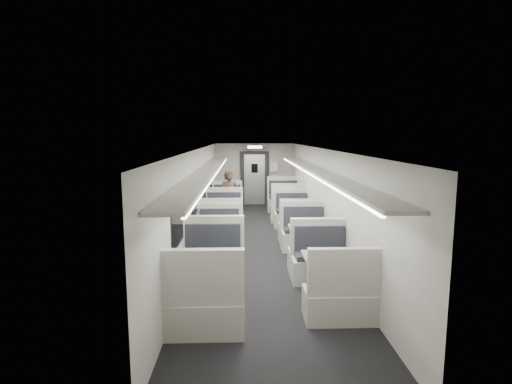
{
  "coord_description": "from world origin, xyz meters",
  "views": [
    {
      "loc": [
        -0.43,
        -9.51,
        2.73
      ],
      "look_at": [
        -0.09,
        1.25,
        1.18
      ],
      "focal_mm": 28.0,
      "sensor_mm": 36.0,
      "label": 1
    }
  ],
  "objects": [
    {
      "name": "wall_notice",
      "position": [
        0.75,
        5.92,
        1.5
      ],
      "size": [
        0.32,
        0.02,
        0.4
      ],
      "primitive_type": "cube",
      "color": "white",
      "rests_on": "room"
    },
    {
      "name": "booth_right_d",
      "position": [
        1.0,
        -3.14,
        0.39
      ],
      "size": [
        1.06,
        2.16,
        1.15
      ],
      "color": "#B1AFA6",
      "rests_on": "room"
    },
    {
      "name": "booth_left_a",
      "position": [
        -1.0,
        3.53,
        0.38
      ],
      "size": [
        1.04,
        2.1,
        1.12
      ],
      "color": "#B1AFA6",
      "rests_on": "room"
    },
    {
      "name": "luggage_rack_right",
      "position": [
        1.24,
        -0.3,
        1.92
      ],
      "size": [
        0.46,
        10.4,
        0.09
      ],
      "color": "#B1AFA6",
      "rests_on": "room"
    },
    {
      "name": "booth_left_b",
      "position": [
        -1.0,
        1.16,
        0.4
      ],
      "size": [
        1.1,
        2.22,
        1.19
      ],
      "color": "#B1AFA6",
      "rests_on": "room"
    },
    {
      "name": "window_c",
      "position": [
        -1.49,
        -1.0,
        1.35
      ],
      "size": [
        0.02,
        1.18,
        0.84
      ],
      "primitive_type": "cube",
      "color": "black",
      "rests_on": "room"
    },
    {
      "name": "window_b",
      "position": [
        -1.49,
        1.2,
        1.35
      ],
      "size": [
        0.02,
        1.18,
        0.84
      ],
      "primitive_type": "cube",
      "color": "black",
      "rests_on": "room"
    },
    {
      "name": "booth_left_c",
      "position": [
        -1.0,
        -1.13,
        0.38
      ],
      "size": [
        1.04,
        2.11,
        1.13
      ],
      "color": "#B1AFA6",
      "rests_on": "room"
    },
    {
      "name": "booth_right_a",
      "position": [
        1.0,
        3.74,
        0.41
      ],
      "size": [
        1.14,
        2.31,
        1.24
      ],
      "color": "#B1AFA6",
      "rests_on": "room"
    },
    {
      "name": "luggage_rack_left",
      "position": [
        -1.24,
        -0.3,
        1.92
      ],
      "size": [
        0.46,
        10.4,
        0.09
      ],
      "color": "#B1AFA6",
      "rests_on": "room"
    },
    {
      "name": "booth_left_d",
      "position": [
        -1.0,
        -3.38,
        0.42
      ],
      "size": [
        1.16,
        2.35,
        1.26
      ],
      "color": "#B1AFA6",
      "rests_on": "room"
    },
    {
      "name": "booth_right_b",
      "position": [
        1.0,
        1.35,
        0.38
      ],
      "size": [
        1.04,
        2.11,
        1.13
      ],
      "color": "#B1AFA6",
      "rests_on": "room"
    },
    {
      "name": "exit_sign",
      "position": [
        0.0,
        5.44,
        2.28
      ],
      "size": [
        0.62,
        0.12,
        0.16
      ],
      "color": "black",
      "rests_on": "room"
    },
    {
      "name": "passenger",
      "position": [
        -0.85,
        2.54,
        0.83
      ],
      "size": [
        0.69,
        0.53,
        1.67
      ],
      "primitive_type": "imported",
      "rotation": [
        0.0,
        0.0,
        0.25
      ],
      "color": "black",
      "rests_on": "room"
    },
    {
      "name": "room",
      "position": [
        0.0,
        0.0,
        1.2
      ],
      "size": [
        3.24,
        12.24,
        2.64
      ],
      "color": "black",
      "rests_on": "ground"
    },
    {
      "name": "vestibule_door",
      "position": [
        0.0,
        5.93,
        1.04
      ],
      "size": [
        1.1,
        0.13,
        2.1
      ],
      "color": "black",
      "rests_on": "room"
    },
    {
      "name": "window_d",
      "position": [
        -1.49,
        -3.2,
        1.35
      ],
      "size": [
        0.02,
        1.18,
        0.84
      ],
      "primitive_type": "cube",
      "color": "black",
      "rests_on": "room"
    },
    {
      "name": "booth_right_c",
      "position": [
        1.0,
        -1.07,
        0.39
      ],
      "size": [
        1.06,
        2.16,
        1.15
      ],
      "color": "#B1AFA6",
      "rests_on": "room"
    },
    {
      "name": "window_a",
      "position": [
        -1.49,
        3.4,
        1.35
      ],
      "size": [
        0.02,
        1.18,
        0.84
      ],
      "primitive_type": "cube",
      "color": "black",
      "rests_on": "room"
    }
  ]
}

